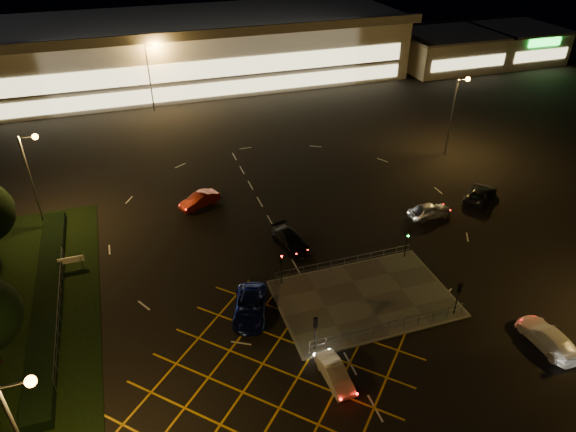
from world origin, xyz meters
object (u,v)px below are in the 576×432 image
object	(u,v)px
signal_nw	(281,262)
car_far_dkgrey	(291,240)
car_approach_white	(548,337)
signal_se	(459,292)
signal_ne	(407,237)
car_east_grey	(480,194)
car_left_blue	(250,307)
car_right_silver	(429,210)
car_queue_white	(335,374)
car_circ_red	(199,200)
signal_sw	(315,327)

from	to	relation	value
signal_nw	car_far_dkgrey	distance (m)	5.83
signal_nw	car_far_dkgrey	world-z (taller)	signal_nw
car_approach_white	signal_se	bearing A→B (deg)	-48.21
signal_ne	car_east_grey	xyz separation A→B (m)	(13.13, 6.77, -1.62)
car_left_blue	car_approach_white	size ratio (longest dim) A/B	1.06
car_right_silver	car_east_grey	world-z (taller)	car_right_silver
signal_se	car_left_blue	xyz separation A→B (m)	(-15.50, 5.24, -1.59)
car_left_blue	car_far_dkgrey	distance (m)	9.81
car_queue_white	car_left_blue	bearing A→B (deg)	111.77
car_east_grey	car_left_blue	bearing A→B (deg)	70.53
signal_nw	car_circ_red	xyz separation A→B (m)	(-4.38, 15.25, -1.63)
signal_nw	car_far_dkgrey	xyz separation A→B (m)	(2.51, 5.00, -1.63)
signal_sw	car_right_silver	xyz separation A→B (m)	(17.94, 13.47, -1.59)
signal_se	car_right_silver	size ratio (longest dim) A/B	0.69
car_far_dkgrey	car_circ_red	distance (m)	12.36
car_far_dkgrey	car_east_grey	xyz separation A→B (m)	(22.61, 1.77, 0.01)
signal_sw	signal_ne	bearing A→B (deg)	-146.35
car_queue_white	car_approach_white	xyz separation A→B (m)	(16.37, -1.99, 0.11)
signal_se	car_approach_white	distance (m)	7.05
car_left_blue	car_east_grey	bearing A→B (deg)	37.37
signal_nw	car_approach_white	size ratio (longest dim) A/B	0.60
signal_se	car_circ_red	world-z (taller)	signal_se
car_far_dkgrey	car_east_grey	distance (m)	22.68
signal_sw	signal_nw	world-z (taller)	same
car_left_blue	car_far_dkgrey	xyz separation A→B (m)	(6.01, 7.75, -0.04)
signal_se	car_circ_red	bearing A→B (deg)	-54.81
signal_nw	car_east_grey	bearing A→B (deg)	15.07
signal_sw	car_left_blue	world-z (taller)	signal_sw
car_circ_red	signal_se	bearing A→B (deg)	9.81
signal_nw	car_right_silver	bearing A→B (deg)	16.99
car_left_blue	car_east_grey	size ratio (longest dim) A/B	1.04
signal_se	signal_ne	bearing A→B (deg)	-90.00
signal_nw	signal_ne	size ratio (longest dim) A/B	1.00
car_left_blue	signal_se	bearing A→B (deg)	0.31
signal_sw	car_approach_white	size ratio (longest dim) A/B	0.60
car_right_silver	car_approach_white	size ratio (longest dim) A/B	0.87
car_queue_white	car_far_dkgrey	xyz separation A→B (m)	(2.17, 15.99, 0.09)
car_queue_white	car_east_grey	bearing A→B (deg)	32.38
signal_se	car_far_dkgrey	size ratio (longest dim) A/B	0.62
car_circ_red	car_right_silver	bearing A→B (deg)	41.00
signal_nw	car_right_silver	distance (m)	18.83
signal_nw	car_east_grey	size ratio (longest dim) A/B	0.59
signal_ne	car_left_blue	world-z (taller)	signal_ne
car_approach_white	car_east_grey	bearing A→B (deg)	-114.63
car_left_blue	signal_sw	bearing A→B (deg)	-37.26
signal_ne	car_far_dkgrey	bearing A→B (deg)	152.22
car_right_silver	car_approach_white	world-z (taller)	car_right_silver
car_far_dkgrey	car_approach_white	world-z (taller)	car_approach_white
car_circ_red	car_east_grey	xyz separation A→B (m)	(29.51, -8.48, 0.01)
car_far_dkgrey	signal_ne	bearing A→B (deg)	-39.58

